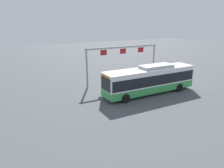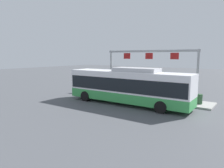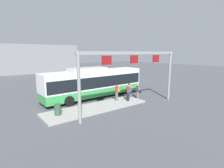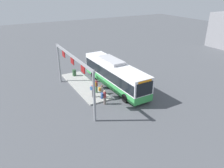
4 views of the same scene
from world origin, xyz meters
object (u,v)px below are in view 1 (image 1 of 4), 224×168
at_px(person_boarding, 112,83).
at_px(person_waiting_near, 122,79).
at_px(bus_main, 150,79).
at_px(person_waiting_far, 120,81).
at_px(trash_bin, 167,77).
at_px(person_waiting_mid, 131,80).

bearing_deg(person_boarding, person_waiting_near, 121.62).
relative_size(bus_main, person_waiting_far, 7.20).
xyz_separation_m(bus_main, person_waiting_far, (2.40, -3.12, -0.76)).
distance_m(bus_main, trash_bin, 6.70).
xyz_separation_m(person_boarding, person_waiting_mid, (-2.73, 0.32, 0.16)).
xyz_separation_m(bus_main, person_waiting_mid, (0.77, -3.01, -0.76)).
height_order(person_waiting_near, trash_bin, person_waiting_near).
xyz_separation_m(person_boarding, person_waiting_far, (-1.10, 0.21, 0.16)).
height_order(person_waiting_mid, person_waiting_far, same).
bearing_deg(bus_main, person_waiting_mid, -76.72).
bearing_deg(bus_main, trash_bin, -150.29).
bearing_deg(person_waiting_mid, person_boarding, -126.63).
distance_m(person_boarding, person_waiting_mid, 2.75).
bearing_deg(person_waiting_far, trash_bin, 99.57).
xyz_separation_m(person_waiting_near, person_waiting_far, (0.77, 0.70, 0.00)).
distance_m(bus_main, person_boarding, 4.92).
relative_size(person_waiting_near, person_waiting_far, 1.00).
relative_size(person_waiting_mid, trash_bin, 1.86).
bearing_deg(trash_bin, person_boarding, 0.32).
distance_m(person_boarding, person_waiting_near, 1.94).
xyz_separation_m(bus_main, person_boarding, (3.50, -3.33, -0.92)).
bearing_deg(person_boarding, bus_main, 63.47).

